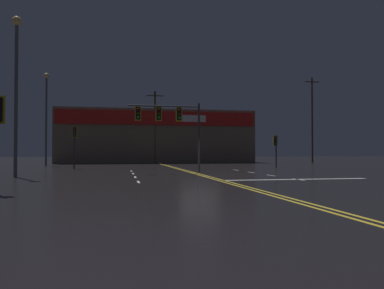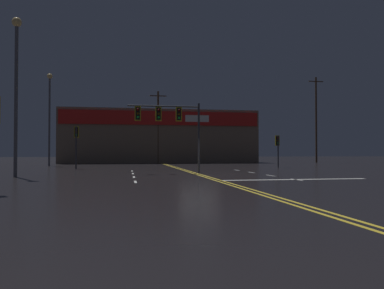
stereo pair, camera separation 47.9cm
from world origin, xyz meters
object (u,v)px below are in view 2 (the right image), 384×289
Objects in this scene: traffic_signal_corner_northwest at (76,138)px; traffic_signal_corner_northeast at (278,144)px; streetlight_near_right at (16,75)px; traffic_signal_median at (168,118)px; streetlight_far_left at (50,107)px.

traffic_signal_corner_northeast is at bearing 0.31° from traffic_signal_corner_northwest.
traffic_signal_corner_northeast is 0.83× the size of traffic_signal_corner_northwest.
traffic_signal_corner_northeast is 0.33× the size of streetlight_near_right.
traffic_signal_median is 14.04m from traffic_signal_corner_northeast.
streetlight_far_left is (-10.91, 16.14, 2.46)m from traffic_signal_median.
traffic_signal_median is 0.54× the size of streetlight_near_right.
streetlight_near_right reaches higher than traffic_signal_median.
traffic_signal_corner_northwest is 9.77m from streetlight_far_left.
traffic_signal_corner_northwest is at bearing -179.69° from traffic_signal_corner_northeast.
traffic_signal_corner_northwest is at bearing 131.95° from traffic_signal_median.
traffic_signal_corner_northeast is 18.54m from traffic_signal_corner_northwest.
streetlight_near_right reaches higher than traffic_signal_corner_northwest.
traffic_signal_median reaches higher than traffic_signal_corner_northwest.
traffic_signal_corner_northwest is (-18.53, -0.10, 0.48)m from traffic_signal_corner_northeast.
traffic_signal_corner_northeast is at bearing -20.04° from streetlight_far_left.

